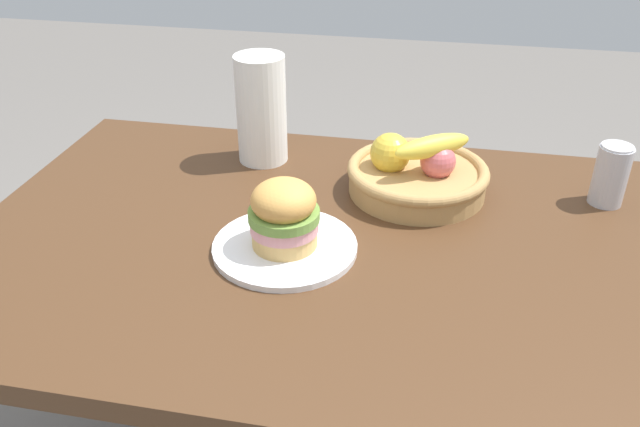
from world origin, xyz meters
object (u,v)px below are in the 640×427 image
plate (285,247)px  paper_towel_roll (261,109)px  sandwich (284,214)px  soda_can (611,175)px  fruit_basket (417,173)px

plate → paper_towel_roll: bearing=111.1°
sandwich → paper_towel_roll: (-0.14, 0.35, 0.05)m
plate → sandwich: 0.07m
plate → soda_can: (0.59, 0.29, 0.06)m
plate → fruit_basket: size_ratio=0.90×
plate → sandwich: bearing=0.0°
plate → soda_can: soda_can is taller
plate → sandwich: (0.00, 0.00, 0.07)m
fruit_basket → sandwich: bearing=-129.2°
soda_can → fruit_basket: size_ratio=0.43×
plate → sandwich: sandwich is taller
sandwich → soda_can: (0.59, 0.29, -0.01)m
sandwich → fruit_basket: size_ratio=0.43×
fruit_basket → soda_can: bearing=4.1°
soda_can → fruit_basket: (-0.38, -0.03, -0.02)m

